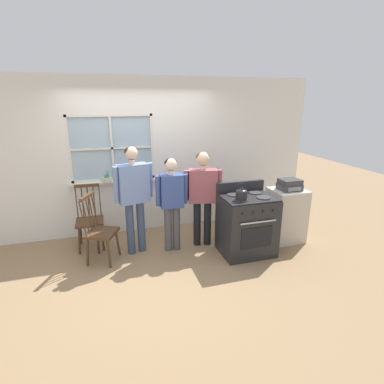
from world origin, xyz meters
TOP-DOWN VIEW (x-y plane):
  - ground_plane at (0.00, 0.00)m, footprint 16.00×16.00m
  - wall_back at (0.03, 1.40)m, footprint 6.40×0.16m
  - chair_by_window at (-0.77, 0.40)m, footprint 0.54×0.55m
  - chair_near_wall at (-0.93, 0.90)m, footprint 0.42×0.41m
  - person_elderly_left at (-0.24, 0.52)m, footprint 0.62×0.32m
  - person_teen_center at (0.32, 0.43)m, footprint 0.49×0.22m
  - person_adult_right at (0.83, 0.47)m, footprint 0.61×0.29m
  - stove at (1.40, 0.02)m, footprint 0.80×0.68m
  - kettle at (1.22, -0.11)m, footprint 0.21×0.17m
  - potted_plant at (-0.61, 1.31)m, footprint 0.16×0.16m
  - side_counter at (2.25, 0.23)m, footprint 0.55×0.50m
  - stereo at (2.25, 0.21)m, footprint 0.34×0.29m

SIDE VIEW (x-z plane):
  - ground_plane at x=0.00m, z-range 0.00..0.00m
  - side_counter at x=2.25m, z-range 0.00..0.90m
  - chair_by_window at x=-0.77m, z-range -0.06..0.97m
  - chair_near_wall at x=-0.93m, z-range -0.06..0.97m
  - stove at x=1.40m, z-range -0.07..1.01m
  - person_teen_center at x=0.32m, z-range 0.14..1.63m
  - person_adult_right at x=0.83m, z-range 0.18..1.73m
  - stereo at x=2.25m, z-range 0.90..1.08m
  - person_elderly_left at x=-0.24m, z-range 0.18..1.85m
  - kettle at x=1.22m, z-range 0.90..1.15m
  - potted_plant at x=-0.61m, z-range 0.92..1.13m
  - wall_back at x=0.03m, z-range -0.01..2.69m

